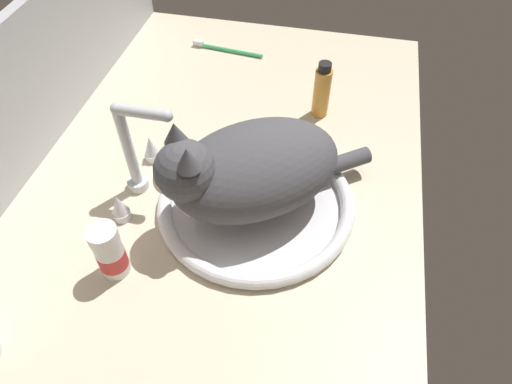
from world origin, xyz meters
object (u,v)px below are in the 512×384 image
object	(u,v)px
faucet	(135,157)
cat	(246,170)
amber_bottle	(322,91)
pill_bottle	(110,253)
toothbrush	(226,49)
sink_basin	(256,202)

from	to	relation	value
faucet	cat	world-z (taller)	cat
cat	amber_bottle	world-z (taller)	cat
faucet	pill_bottle	world-z (taller)	faucet
cat	toothbrush	xyz separation A→B (cm)	(50.59, 17.36, -9.71)
sink_basin	toothbrush	size ratio (longest dim) A/B	1.89
faucet	amber_bottle	bearing A→B (deg)	-45.76
pill_bottle	toothbrush	bearing A→B (deg)	-0.61
sink_basin	pill_bottle	bearing A→B (deg)	132.91
faucet	amber_bottle	distance (cm)	42.14
faucet	amber_bottle	xyz separation A→B (cm)	(29.37, -30.16, -1.89)
sink_basin	pill_bottle	xyz separation A→B (cm)	(-18.20, 19.58, 3.86)
pill_bottle	amber_bottle	bearing A→B (deg)	-30.12
faucet	toothbrush	distance (cm)	50.16
cat	toothbrush	distance (cm)	54.36
toothbrush	sink_basin	bearing A→B (deg)	-159.15
amber_bottle	toothbrush	xyz separation A→B (cm)	(20.13, 26.87, -5.48)
sink_basin	amber_bottle	xyz separation A→B (cm)	(29.37, -8.01, 4.95)
cat	amber_bottle	size ratio (longest dim) A/B	2.90
toothbrush	faucet	bearing A→B (deg)	176.20
sink_basin	cat	world-z (taller)	cat
pill_bottle	toothbrush	world-z (taller)	pill_bottle
amber_bottle	sink_basin	bearing A→B (deg)	164.74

